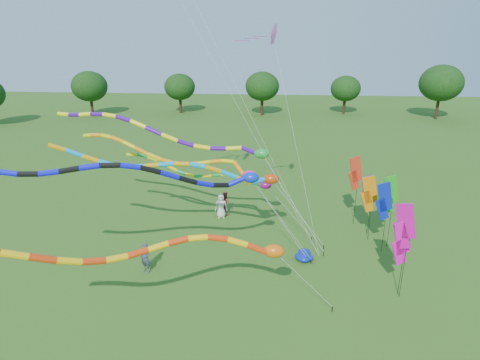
# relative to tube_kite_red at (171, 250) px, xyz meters

# --- Properties ---
(ground) EXTENTS (160.00, 160.00, 0.00)m
(ground) POSITION_rel_tube_kite_red_xyz_m (4.41, 3.53, -4.59)
(ground) COLOR #225416
(ground) RESTS_ON ground
(tree_ring) EXTENTS (114.93, 117.19, 9.63)m
(tree_ring) POSITION_rel_tube_kite_red_xyz_m (7.26, 8.37, 1.03)
(tree_ring) COLOR #382314
(tree_ring) RESTS_ON ground
(tube_kite_red) EXTENTS (13.57, 6.01, 6.77)m
(tube_kite_red) POSITION_rel_tube_kite_red_xyz_m (0.00, 0.00, 0.00)
(tube_kite_red) COLOR black
(tube_kite_red) RESTS_ON ground
(tube_kite_orange) EXTENTS (13.97, 2.82, 7.66)m
(tube_kite_orange) POSITION_rel_tube_kite_red_xyz_m (-1.27, 8.75, 1.22)
(tube_kite_orange) COLOR black
(tube_kite_orange) RESTS_ON ground
(tube_kite_purple) EXTENTS (17.25, 3.39, 8.95)m
(tube_kite_purple) POSITION_rel_tube_kite_red_xyz_m (-1.96, 9.62, 2.43)
(tube_kite_purple) COLOR black
(tube_kite_purple) RESTS_ON ground
(tube_kite_blue) EXTENTS (14.93, 5.87, 8.12)m
(tube_kite_blue) POSITION_rel_tube_kite_red_xyz_m (-1.44, 3.70, 1.89)
(tube_kite_blue) COLOR black
(tube_kite_blue) RESTS_ON ground
(tube_kite_cyan) EXTENTS (15.56, 2.28, 7.66)m
(tube_kite_cyan) POSITION_rel_tube_kite_red_xyz_m (-0.72, 7.57, 0.96)
(tube_kite_cyan) COLOR black
(tube_kite_cyan) RESTS_ON ground
(tube_kite_green) EXTENTS (11.98, 1.43, 6.15)m
(tube_kite_green) POSITION_rel_tube_kite_red_xyz_m (0.26, 10.32, -0.27)
(tube_kite_green) COLOR black
(tube_kite_green) RESTS_ON ground
(delta_kite_high_c) EXTENTS (5.44, 4.30, 13.71)m
(delta_kite_high_c) POSITION_rel_tube_kite_red_xyz_m (3.73, 11.07, 8.28)
(delta_kite_high_c) COLOR black
(delta_kite_high_c) RESTS_ON ground
(banner_pole_red) EXTENTS (1.09, 0.55, 5.15)m
(banner_pole_red) POSITION_rel_tube_kite_red_xyz_m (9.64, 12.71, -0.71)
(banner_pole_red) COLOR black
(banner_pole_red) RESTS_ON ground
(banner_pole_violet) EXTENTS (1.16, 0.22, 4.22)m
(banner_pole_violet) POSITION_rel_tube_kite_red_xyz_m (10.31, 11.37, -1.62)
(banner_pole_violet) COLOR black
(banner_pole_violet) RESTS_ON ground
(banner_pole_green) EXTENTS (1.13, 0.42, 4.87)m
(banner_pole_green) POSITION_rel_tube_kite_red_xyz_m (11.19, 9.59, -0.98)
(banner_pole_green) COLOR black
(banner_pole_green) RESTS_ON ground
(banner_pole_magenta_a) EXTENTS (1.12, 0.47, 4.26)m
(banner_pole_magenta_a) POSITION_rel_tube_kite_red_xyz_m (10.46, 4.44, -1.59)
(banner_pole_magenta_a) COLOR black
(banner_pole_magenta_a) RESTS_ON ground
(banner_pole_blue_b) EXTENTS (1.14, 0.39, 4.66)m
(banner_pole_blue_b) POSITION_rel_tube_kite_red_xyz_m (10.69, 8.93, -1.19)
(banner_pole_blue_b) COLOR black
(banner_pole_blue_b) RESTS_ON ground
(banner_pole_orange) EXTENTS (1.16, 0.12, 4.50)m
(banner_pole_orange) POSITION_rel_tube_kite_red_xyz_m (10.16, 10.52, -1.35)
(banner_pole_orange) COLOR black
(banner_pole_orange) RESTS_ON ground
(banner_pole_magenta_b) EXTENTS (1.09, 0.55, 5.21)m
(banner_pole_magenta_b) POSITION_rel_tube_kite_red_xyz_m (10.48, 4.39, -0.65)
(banner_pole_magenta_b) COLOR black
(banner_pole_magenta_b) RESTS_ON ground
(blue_nylon_heap) EXTENTS (1.53, 1.45, 0.52)m
(blue_nylon_heap) POSITION_rel_tube_kite_red_xyz_m (6.21, 7.61, -4.35)
(blue_nylon_heap) COLOR #0B239A
(blue_nylon_heap) RESTS_ON ground
(person_a) EXTENTS (0.99, 0.73, 1.85)m
(person_a) POSITION_rel_tube_kite_red_xyz_m (0.24, 13.16, -3.66)
(person_a) COLOR silver
(person_a) RESTS_ON ground
(person_b) EXTENTS (0.77, 0.67, 1.79)m
(person_b) POSITION_rel_tube_kite_red_xyz_m (-3.06, 5.46, -3.69)
(person_b) COLOR #3B4253
(person_b) RESTS_ON ground
(person_c) EXTENTS (1.08, 1.11, 1.80)m
(person_c) POSITION_rel_tube_kite_red_xyz_m (0.47, 13.82, -3.69)
(person_c) COLOR brown
(person_c) RESTS_ON ground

